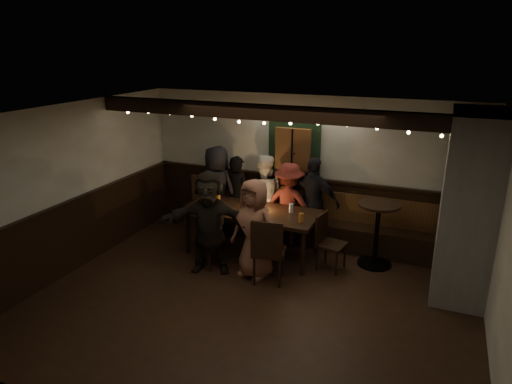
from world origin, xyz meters
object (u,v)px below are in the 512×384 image
at_px(person_d, 289,204).
at_px(person_g, 254,229).
at_px(chair_near_right, 268,248).
at_px(person_c, 263,197).
at_px(chair_end, 327,238).
at_px(person_a, 217,190).
at_px(person_f, 209,222).
at_px(dining_table, 251,214).
at_px(person_b, 237,196).
at_px(person_e, 313,202).
at_px(high_top, 377,226).
at_px(chair_near_left, 205,239).

distance_m(person_d, person_g, 1.35).
relative_size(chair_near_right, person_c, 0.66).
height_order(chair_end, person_d, person_d).
distance_m(chair_end, person_g, 1.20).
distance_m(chair_near_right, chair_end, 1.08).
bearing_deg(chair_end, person_a, 163.21).
bearing_deg(person_d, person_a, -2.23).
bearing_deg(person_f, chair_near_right, -18.97).
bearing_deg(dining_table, person_c, 96.27).
height_order(chair_end, person_b, person_b).
height_order(person_d, person_e, person_e).
relative_size(person_a, person_g, 1.07).
relative_size(dining_table, person_d, 1.50).
relative_size(chair_end, person_a, 0.55).
xyz_separation_m(chair_near_right, person_b, (-1.20, 1.54, 0.17)).
distance_m(person_a, person_c, 0.90).
xyz_separation_m(high_top, person_f, (-2.37, -1.18, 0.14)).
bearing_deg(person_e, person_f, 57.61).
bearing_deg(high_top, chair_near_left, -155.98).
bearing_deg(person_f, person_b, 82.40).
relative_size(high_top, person_g, 0.68).
bearing_deg(person_d, high_top, 168.31).
xyz_separation_m(person_c, person_e, (0.93, 0.03, 0.01)).
bearing_deg(person_g, chair_near_right, -15.68).
xyz_separation_m(chair_near_left, person_g, (0.83, 0.04, 0.29)).
distance_m(dining_table, person_d, 0.80).
xyz_separation_m(chair_near_left, person_a, (-0.50, 1.40, 0.34)).
distance_m(person_c, person_g, 1.49).
distance_m(person_d, person_e, 0.43).
bearing_deg(person_d, person_b, -3.22).
xyz_separation_m(chair_near_right, person_d, (-0.19, 1.51, 0.16)).
distance_m(dining_table, person_c, 0.75).
xyz_separation_m(chair_end, person_e, (-0.45, 0.78, 0.29)).
bearing_deg(person_c, person_e, 163.63).
distance_m(high_top, person_f, 2.66).
distance_m(chair_end, high_top, 0.83).
bearing_deg(chair_near_left, person_f, -29.06).
distance_m(person_c, person_d, 0.53).
relative_size(person_a, person_f, 1.02).
height_order(dining_table, chair_near_left, dining_table).
relative_size(chair_end, person_c, 0.58).
bearing_deg(chair_end, person_g, -145.15).
relative_size(person_e, person_f, 0.98).
relative_size(chair_near_right, person_b, 0.68).
xyz_separation_m(chair_end, person_a, (-2.28, 0.69, 0.32)).
height_order(person_b, person_c, person_c).
height_order(dining_table, chair_end, dining_table).
relative_size(person_c, person_e, 0.98).
height_order(person_c, person_e, person_e).
xyz_separation_m(person_c, person_f, (-0.28, -1.54, 0.03)).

